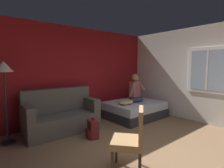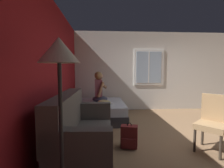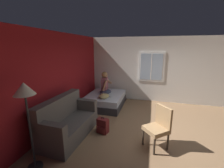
{
  "view_description": "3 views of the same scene",
  "coord_description": "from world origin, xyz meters",
  "views": [
    {
      "loc": [
        -2.4,
        -1.62,
        1.6
      ],
      "look_at": [
        0.31,
        1.69,
        1.15
      ],
      "focal_mm": 28.0,
      "sensor_mm": 36.0,
      "label": 1
    },
    {
      "loc": [
        -3.41,
        2.09,
        1.43
      ],
      "look_at": [
        0.91,
        1.8,
        1.05
      ],
      "focal_mm": 28.0,
      "sensor_mm": 36.0,
      "label": 2
    },
    {
      "loc": [
        -3.84,
        0.37,
        2.27
      ],
      "look_at": [
        0.91,
        1.64,
        1.07
      ],
      "focal_mm": 24.0,
      "sensor_mm": 36.0,
      "label": 3
    }
  ],
  "objects": [
    {
      "name": "wall_back_accent",
      "position": [
        0.0,
        3.03,
        1.35
      ],
      "size": [
        10.19,
        0.16,
        2.7
      ],
      "primitive_type": "cube",
      "color": "maroon",
      "rests_on": "ground"
    },
    {
      "name": "person_seated",
      "position": [
        1.61,
        2.12,
        0.84
      ],
      "size": [
        0.54,
        0.47,
        0.88
      ],
      "color": "#383D51",
      "rests_on": "bed"
    },
    {
      "name": "floor_lamp",
      "position": [
        -1.86,
        2.44,
        1.43
      ],
      "size": [
        0.36,
        0.36,
        1.7
      ],
      "color": "black",
      "rests_on": "ground"
    },
    {
      "name": "cell_phone",
      "position": [
        1.25,
        1.83,
        0.48
      ],
      "size": [
        0.12,
        0.16,
        0.01
      ],
      "primitive_type": "cube",
      "rotation": [
        0.0,
        0.0,
        5.84
      ],
      "color": "#B7B7BC",
      "rests_on": "bed"
    },
    {
      "name": "couch",
      "position": [
        -0.73,
        2.4,
        0.39
      ],
      "size": [
        1.73,
        0.89,
        1.04
      ],
      "color": "#514C47",
      "rests_on": "ground"
    },
    {
      "name": "side_chair",
      "position": [
        -0.57,
        0.14,
        0.53
      ],
      "size": [
        0.65,
        0.65,
        0.98
      ],
      "color": "#382D23",
      "rests_on": "ground"
    },
    {
      "name": "backpack",
      "position": [
        -0.35,
        1.57,
        0.19
      ],
      "size": [
        0.29,
        0.34,
        0.46
      ],
      "color": "maroon",
      "rests_on": "ground"
    },
    {
      "name": "wall_side_with_window",
      "position": [
        2.67,
        0.0,
        1.35
      ],
      "size": [
        0.19,
        7.29,
        2.7
      ],
      "color": "silver",
      "rests_on": "ground"
    },
    {
      "name": "ground_plane",
      "position": [
        0.0,
        0.0,
        0.0
      ],
      "size": [
        40.0,
        40.0,
        0.0
      ],
      "primitive_type": "plane",
      "color": "brown"
    },
    {
      "name": "bed",
      "position": [
        1.53,
        2.08,
        0.24
      ],
      "size": [
        1.72,
        1.37,
        0.48
      ],
      "color": "#2D2D33",
      "rests_on": "ground"
    },
    {
      "name": "throw_pillow",
      "position": [
        1.08,
        2.0,
        0.55
      ],
      "size": [
        0.5,
        0.39,
        0.14
      ],
      "primitive_type": "ellipsoid",
      "rotation": [
        0.0,
        0.0,
        -0.05
      ],
      "color": "tan",
      "rests_on": "bed"
    }
  ]
}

